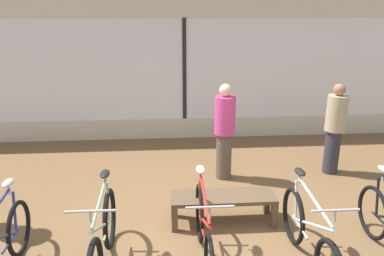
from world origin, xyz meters
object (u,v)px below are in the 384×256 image
bicycle_right (309,238)px  bicycle_far_left (0,252)px  customer_near_rack (335,127)px  customer_by_window (225,130)px  bicycle_left (103,241)px  display_bench (223,200)px  bicycle_center (204,235)px

bicycle_right → bicycle_far_left: bearing=179.8°
customer_near_rack → customer_by_window: (-1.92, -0.08, 0.02)m
bicycle_far_left → bicycle_right: 3.30m
bicycle_left → display_bench: 1.72m
bicycle_center → customer_by_window: (0.57, 2.28, 0.45)m
bicycle_far_left → bicycle_center: bicycle_center is taller
display_bench → bicycle_right: bearing=-51.7°
bicycle_far_left → bicycle_right: (3.30, -0.01, 0.01)m
display_bench → customer_near_rack: size_ratio=0.88×
display_bench → customer_by_window: bearing=80.9°
display_bench → customer_by_window: (0.22, 1.39, 0.53)m
bicycle_far_left → bicycle_right: bicycle_right is taller
bicycle_far_left → customer_near_rack: 5.28m
bicycle_far_left → customer_by_window: (2.72, 2.39, 0.49)m
display_bench → customer_near_rack: bearing=34.3°
bicycle_center → customer_near_rack: customer_near_rack is taller
bicycle_far_left → display_bench: (2.50, 1.00, -0.04)m
bicycle_center → display_bench: (0.35, 0.89, -0.08)m
customer_near_rack → bicycle_far_left: bearing=-152.0°
bicycle_left → bicycle_center: size_ratio=0.97×
bicycle_right → customer_near_rack: customer_near_rack is taller
bicycle_right → customer_near_rack: size_ratio=1.11×
bicycle_center → bicycle_far_left: bearing=-177.1°
bicycle_left → bicycle_far_left: bearing=-175.4°
bicycle_right → customer_by_window: customer_by_window is taller
bicycle_far_left → customer_by_window: 3.65m
bicycle_center → bicycle_right: bearing=-5.9°
bicycle_far_left → display_bench: 2.69m
customer_by_window → bicycle_far_left: bearing=-138.8°
bicycle_center → bicycle_right: bicycle_center is taller
bicycle_right → customer_by_window: bearing=103.5°
bicycle_right → display_bench: size_ratio=1.27×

